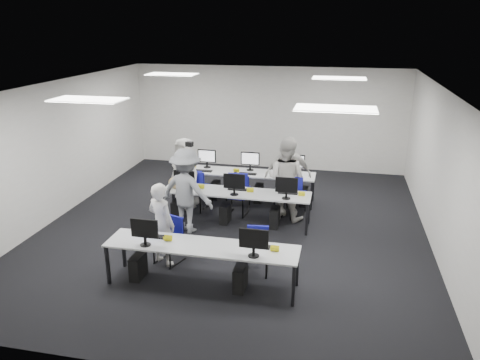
% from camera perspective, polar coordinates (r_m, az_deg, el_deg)
% --- Properties ---
extents(room, '(9.00, 9.02, 3.00)m').
position_cam_1_polar(room, '(9.62, -0.74, 2.45)').
color(room, black).
rests_on(room, ground).
extents(ceiling_panels, '(5.20, 4.60, 0.02)m').
position_cam_1_polar(ceiling_panels, '(9.32, -0.78, 11.25)').
color(ceiling_panels, white).
rests_on(ceiling_panels, room).
extents(desk_front, '(3.20, 0.70, 0.73)m').
position_cam_1_polar(desk_front, '(7.76, -4.70, -8.28)').
color(desk_front, '#B4B6B9').
rests_on(desk_front, ground).
extents(desk_mid, '(3.20, 0.70, 0.73)m').
position_cam_1_polar(desk_mid, '(10.07, -0.47, -1.71)').
color(desk_mid, '#B4B6B9').
rests_on(desk_mid, ground).
extents(desk_back, '(3.20, 0.70, 0.73)m').
position_cam_1_polar(desk_back, '(11.36, 1.07, 0.70)').
color(desk_back, '#B4B6B9').
rests_on(desk_back, ground).
extents(equipment_front, '(2.51, 0.41, 1.19)m').
position_cam_1_polar(equipment_front, '(7.95, -6.02, -10.26)').
color(equipment_front, '#0B1A91').
rests_on(equipment_front, desk_front).
extents(equipment_mid, '(2.91, 0.41, 1.19)m').
position_cam_1_polar(equipment_mid, '(10.21, -1.54, -3.37)').
color(equipment_mid, white).
rests_on(equipment_mid, desk_mid).
extents(equipment_back, '(2.91, 0.41, 1.19)m').
position_cam_1_polar(equipment_back, '(11.45, 2.02, -0.87)').
color(equipment_back, white).
rests_on(equipment_back, desk_back).
extents(chair_0, '(0.54, 0.56, 0.85)m').
position_cam_1_polar(chair_0, '(8.74, -8.60, -8.22)').
color(chair_0, navy).
rests_on(chair_0, ground).
extents(chair_1, '(0.44, 0.47, 0.81)m').
position_cam_1_polar(chair_1, '(8.32, 2.07, -9.57)').
color(chair_1, navy).
rests_on(chair_1, ground).
extents(chair_2, '(0.51, 0.54, 0.89)m').
position_cam_1_polar(chair_2, '(11.00, -5.78, -2.23)').
color(chair_2, navy).
rests_on(chair_2, ground).
extents(chair_3, '(0.47, 0.51, 0.86)m').
position_cam_1_polar(chair_3, '(10.72, -0.25, -2.75)').
color(chair_3, navy).
rests_on(chair_3, ground).
extents(chair_4, '(0.43, 0.46, 0.85)m').
position_cam_1_polar(chair_4, '(10.65, 5.37, -3.01)').
color(chair_4, navy).
rests_on(chair_4, ground).
extents(chair_5, '(0.54, 0.57, 0.90)m').
position_cam_1_polar(chair_5, '(11.24, -4.83, -1.71)').
color(chair_5, navy).
rests_on(chair_5, ground).
extents(chair_6, '(0.50, 0.54, 0.96)m').
position_cam_1_polar(chair_6, '(10.94, -0.10, -2.13)').
color(chair_6, navy).
rests_on(chair_6, ground).
extents(chair_7, '(0.55, 0.58, 0.98)m').
position_cam_1_polar(chair_7, '(10.70, 6.57, -2.71)').
color(chair_7, navy).
rests_on(chair_7, ground).
extents(handbag, '(0.35, 0.25, 0.27)m').
position_cam_1_polar(handbag, '(10.31, -7.83, -0.33)').
color(handbag, tan).
rests_on(handbag, desk_mid).
extents(student_0, '(0.66, 0.56, 1.55)m').
position_cam_1_polar(student_0, '(8.50, -9.55, -5.31)').
color(student_0, beige).
rests_on(student_0, ground).
extents(student_1, '(1.06, 0.94, 1.84)m').
position_cam_1_polar(student_1, '(10.33, 5.59, 0.14)').
color(student_1, beige).
rests_on(student_1, ground).
extents(student_2, '(0.96, 0.81, 1.68)m').
position_cam_1_polar(student_2, '(11.00, -6.71, 0.83)').
color(student_2, beige).
rests_on(student_2, ground).
extents(student_3, '(1.14, 0.74, 1.81)m').
position_cam_1_polar(student_3, '(10.60, 5.85, 0.54)').
color(student_3, beige).
rests_on(student_3, ground).
extents(photographer, '(1.27, 0.90, 1.79)m').
position_cam_1_polar(photographer, '(9.69, -6.55, -1.33)').
color(photographer, slate).
rests_on(photographer, ground).
extents(dslr_camera, '(0.18, 0.21, 0.10)m').
position_cam_1_polar(dslr_camera, '(9.55, -6.20, 4.38)').
color(dslr_camera, black).
rests_on(dslr_camera, photographer).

